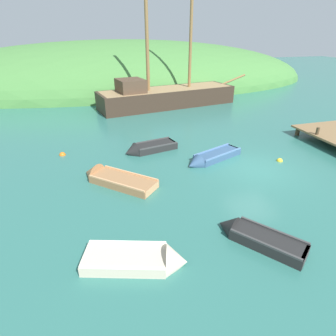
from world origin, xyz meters
The scene contains 10 objects.
ground_plane centered at (0.00, 0.00, 0.00)m, with size 120.00×120.00×0.00m, color #2D6B60.
shore_hill centered at (-2.99, 28.71, 0.00)m, with size 54.39×25.05×11.08m, color #477F3D.
sailing_ship centered at (-0.73, 14.44, 0.62)m, with size 15.73×5.75×12.92m.
rowboat_portside centered at (-6.99, -4.76, 0.12)m, with size 3.34×2.02×1.09m.
rowboat_near_dock centered at (-7.32, 0.76, 0.12)m, with size 3.60×3.57×1.16m.
rowboat_outer_right centered at (-4.88, 3.95, 0.14)m, with size 3.31×1.73×1.06m.
rowboat_far centered at (-3.09, -4.82, 0.13)m, with size 2.50×2.95×0.90m.
rowboat_center centered at (-1.81, 1.68, 0.12)m, with size 3.71×2.24×0.92m.
buoy_yellow centered at (1.80, 0.52, 0.00)m, with size 0.32×0.32×0.32m, color yellow.
buoy_orange centered at (-9.75, 4.76, 0.00)m, with size 0.36×0.36×0.36m, color orange.
Camera 1 is at (-8.02, -11.05, 6.41)m, focal length 29.58 mm.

